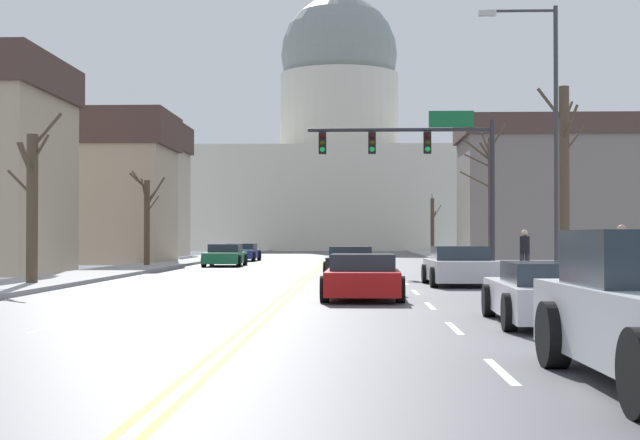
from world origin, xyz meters
name	(u,v)px	position (x,y,z in m)	size (l,w,h in m)	color
ground	(287,296)	(0.00, 0.00, 0.02)	(20.00, 180.00, 0.20)	#4E4E53
signal_gantry	(425,155)	(4.77, 15.34, 5.01)	(7.91, 0.41, 6.75)	#28282D
street_lamp_right	(546,119)	(7.89, 5.48, 5.31)	(2.52, 0.24, 8.79)	#333338
capitol_building	(339,158)	(0.00, 84.36, 10.62)	(32.32, 20.57, 31.65)	beige
sedan_near_00	(351,262)	(1.65, 11.89, 0.57)	(2.09, 4.24, 1.18)	black
sedan_near_01	(459,267)	(5.14, 5.68, 0.59)	(2.20, 4.33, 1.26)	silver
sedan_near_02	(363,277)	(1.99, -1.04, 0.54)	(2.05, 4.39, 1.14)	#B71414
sedan_near_03	(551,294)	(5.31, -7.69, 0.54)	(2.14, 4.73, 1.12)	silver
sedan_oncoming_00	(225,256)	(-5.04, 24.90, 0.54)	(2.03, 4.39, 1.16)	#1E7247
sedan_oncoming_01	(242,253)	(-5.41, 35.43, 0.53)	(2.22, 4.43, 1.11)	navy
flank_building_01	(53,187)	(-15.68, 29.43, 4.42)	(13.88, 6.78, 8.71)	tan
flank_building_02	(97,190)	(-18.64, 49.75, 5.25)	(14.35, 6.39, 10.36)	#B2A38E
flank_building_03	(558,188)	(16.06, 42.32, 4.94)	(13.78, 8.60, 9.79)	slate
bare_tree_00	(432,225)	(7.90, 49.85, 2.45)	(0.98, 1.47, 4.77)	#4C3D2D
bare_tree_01	(147,217)	(-8.57, 22.05, 2.54)	(1.73, 2.47, 4.67)	#4C3D2D
bare_tree_02	(564,179)	(8.79, 7.03, 3.49)	(1.58, 2.22, 6.46)	#4C3D2D
bare_tree_03	(32,202)	(-8.20, 4.11, 2.63)	(1.87, 1.80, 5.31)	#4C3D2D
bare_tree_04	(490,193)	(8.25, 20.64, 3.62)	(2.04, 1.68, 6.75)	#4C3D2D
pedestrian_00	(525,251)	(7.62, 7.84, 1.06)	(0.35, 0.34, 1.66)	#33333D
pedestrian_01	(622,257)	(8.03, -2.52, 1.09)	(0.35, 0.34, 1.71)	#33333D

